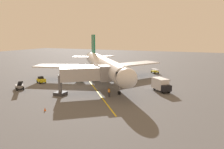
{
  "coord_description": "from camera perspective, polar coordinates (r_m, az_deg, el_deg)",
  "views": [
    {
      "loc": [
        -24.34,
        49.78,
        11.33
      ],
      "look_at": [
        -5.7,
        6.63,
        3.0
      ],
      "focal_mm": 35.68,
      "sensor_mm": 36.0,
      "label": 1
    }
  ],
  "objects": [
    {
      "name": "ground_crew_marshaller",
      "position": [
        41.4,
        -0.77,
        -4.57
      ],
      "size": [
        0.46,
        0.36,
        1.71
      ],
      "color": "#23232D",
      "rests_on": "ground"
    },
    {
      "name": "tug_portside",
      "position": [
        56.1,
        -17.68,
        -1.35
      ],
      "size": [
        2.74,
        2.41,
        1.5
      ],
      "color": "yellow",
      "rests_on": "ground"
    },
    {
      "name": "belt_loader_rear_apron",
      "position": [
        50.98,
        -22.62,
        -2.76
      ],
      "size": [
        4.35,
        3.76,
        2.32
      ],
      "color": "#9E9EA3",
      "rests_on": "ground"
    },
    {
      "name": "baggage_cart_near_nose",
      "position": [
        68.29,
        10.92,
        0.88
      ],
      "size": [
        2.73,
        2.9,
        1.27
      ],
      "color": "yellow",
      "rests_on": "ground"
    },
    {
      "name": "ground_plane",
      "position": [
        56.56,
        -2.64,
        -1.52
      ],
      "size": [
        220.0,
        220.0,
        0.0
      ],
      "primitive_type": "plane",
      "color": "#565659"
    },
    {
      "name": "safety_cone_nose_left",
      "position": [
        35.61,
        -16.79,
        -8.48
      ],
      "size": [
        0.32,
        0.32,
        0.55
      ],
      "primitive_type": "cone",
      "color": "#F2590F",
      "rests_on": "ground"
    },
    {
      "name": "apron_lead_in_line",
      "position": [
        50.72,
        -4.95,
        -2.89
      ],
      "size": [
        24.68,
        31.77,
        0.01
      ],
      "primitive_type": "cube",
      "rotation": [
        0.0,
        0.0,
        0.66
      ],
      "color": "yellow",
      "rests_on": "ground"
    },
    {
      "name": "jet_bridge",
      "position": [
        43.66,
        -5.86,
        0.01
      ],
      "size": [
        10.2,
        8.66,
        5.4
      ],
      "color": "#B7B7BC",
      "rests_on": "ground"
    },
    {
      "name": "box_truck_starboard_side",
      "position": [
        46.53,
        12.48,
        -2.53
      ],
      "size": [
        4.61,
        4.65,
        2.62
      ],
      "color": "black",
      "rests_on": "ground"
    },
    {
      "name": "safety_cone_nose_right",
      "position": [
        51.45,
        12.68,
        -2.61
      ],
      "size": [
        0.32,
        0.32,
        0.55
      ],
      "primitive_type": "cone",
      "color": "#F2590F",
      "rests_on": "ground"
    },
    {
      "name": "airplane",
      "position": [
        55.55,
        -2.13,
        2.46
      ],
      "size": [
        31.72,
        34.37,
        11.5
      ],
      "color": "silver",
      "rests_on": "ground"
    }
  ]
}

